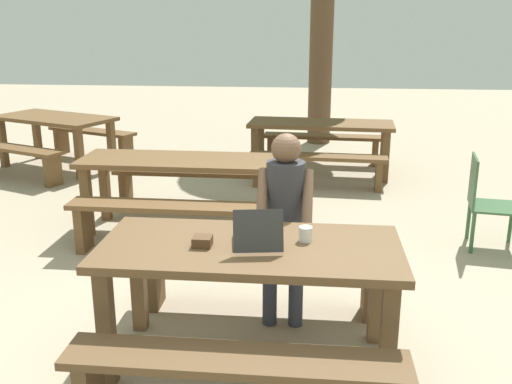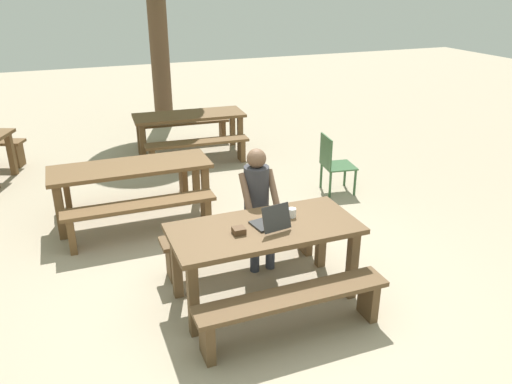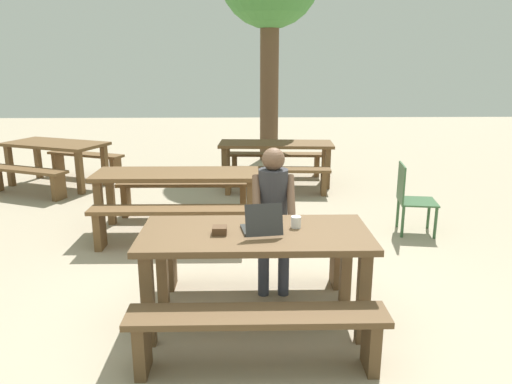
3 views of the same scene
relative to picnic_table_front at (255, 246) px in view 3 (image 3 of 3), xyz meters
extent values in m
plane|color=tan|center=(0.00, 0.00, -0.66)|extent=(30.00, 30.00, 0.00)
cube|color=brown|center=(0.00, 0.00, 0.09)|extent=(1.79, 0.83, 0.05)
cube|color=brown|center=(-0.79, -0.32, -0.30)|extent=(0.09, 0.09, 0.73)
cube|color=brown|center=(0.79, -0.32, -0.30)|extent=(0.09, 0.09, 0.73)
cube|color=brown|center=(-0.79, 0.32, -0.30)|extent=(0.09, 0.09, 0.73)
cube|color=brown|center=(0.79, 0.32, -0.30)|extent=(0.09, 0.09, 0.73)
cube|color=brown|center=(0.00, -0.65, -0.24)|extent=(1.75, 0.30, 0.05)
cube|color=brown|center=(-0.78, -0.65, -0.46)|extent=(0.08, 0.24, 0.39)
cube|color=brown|center=(0.78, -0.65, -0.46)|extent=(0.08, 0.24, 0.39)
cube|color=brown|center=(0.00, 0.65, -0.24)|extent=(1.75, 0.30, 0.05)
cube|color=brown|center=(-0.78, 0.65, -0.46)|extent=(0.08, 0.24, 0.39)
cube|color=brown|center=(0.78, 0.65, -0.46)|extent=(0.08, 0.24, 0.39)
cube|color=#2D2D2D|center=(0.04, 0.02, 0.13)|extent=(0.32, 0.28, 0.02)
cube|color=#2D2D2D|center=(0.06, -0.13, 0.26)|extent=(0.29, 0.12, 0.24)
cube|color=black|center=(0.06, -0.12, 0.26)|extent=(0.27, 0.10, 0.22)
cube|color=#4C331E|center=(-0.27, -0.05, 0.15)|extent=(0.11, 0.11, 0.06)
cylinder|color=white|center=(0.33, 0.09, 0.16)|extent=(0.08, 0.08, 0.09)
cylinder|color=#333847|center=(0.09, 0.47, -0.44)|extent=(0.10, 0.10, 0.44)
cylinder|color=#333847|center=(0.27, 0.47, -0.44)|extent=(0.10, 0.10, 0.44)
cube|color=#333847|center=(0.18, 0.56, -0.18)|extent=(0.28, 0.28, 0.12)
cylinder|color=#333338|center=(0.18, 0.65, 0.16)|extent=(0.27, 0.27, 0.61)
cylinder|color=brown|center=(0.02, 0.55, 0.22)|extent=(0.07, 0.32, 0.41)
cylinder|color=brown|center=(0.33, 0.55, 0.22)|extent=(0.07, 0.32, 0.41)
sphere|color=brown|center=(0.18, 0.65, 0.56)|extent=(0.20, 0.20, 0.20)
cube|color=#335933|center=(2.03, 2.09, -0.26)|extent=(0.50, 0.50, 0.02)
cube|color=#335933|center=(1.82, 2.12, -0.03)|extent=(0.08, 0.44, 0.45)
cylinder|color=#335933|center=(2.19, 1.88, -0.46)|extent=(0.04, 0.04, 0.39)
cylinder|color=#335933|center=(2.24, 2.25, -0.46)|extent=(0.04, 0.04, 0.39)
cylinder|color=#335933|center=(1.81, 1.93, -0.46)|extent=(0.04, 0.04, 0.39)
cylinder|color=#335933|center=(1.87, 2.31, -0.46)|extent=(0.04, 0.04, 0.39)
cube|color=brown|center=(-0.91, 2.25, 0.06)|extent=(2.01, 0.71, 0.05)
cube|color=brown|center=(-1.82, 2.01, -0.31)|extent=(0.09, 0.09, 0.70)
cube|color=brown|center=(-0.01, 2.00, -0.31)|extent=(0.09, 0.09, 0.70)
cube|color=brown|center=(-1.81, 2.51, -0.31)|extent=(0.09, 0.09, 0.70)
cube|color=brown|center=(-0.01, 2.49, -0.31)|extent=(0.09, 0.09, 0.70)
cube|color=brown|center=(-0.92, 1.64, -0.21)|extent=(1.80, 0.31, 0.05)
cube|color=brown|center=(-1.72, 1.65, -0.44)|extent=(0.08, 0.24, 0.43)
cube|color=brown|center=(-0.12, 1.64, -0.44)|extent=(0.08, 0.24, 0.43)
cube|color=brown|center=(-0.91, 2.86, -0.21)|extent=(1.80, 0.31, 0.05)
cube|color=brown|center=(-1.71, 2.87, -0.44)|extent=(0.08, 0.24, 0.43)
cube|color=brown|center=(-0.11, 2.86, -0.44)|extent=(0.08, 0.24, 0.43)
cube|color=brown|center=(0.45, 4.59, 0.04)|extent=(1.95, 0.83, 0.05)
cube|color=brown|center=(-0.42, 4.39, -0.32)|extent=(0.10, 0.10, 0.67)
cube|color=brown|center=(1.29, 4.29, -0.32)|extent=(0.10, 0.10, 0.67)
cube|color=brown|center=(-0.39, 4.90, -0.32)|extent=(0.10, 0.10, 0.67)
cube|color=brown|center=(1.32, 4.80, -0.32)|extent=(0.10, 0.10, 0.67)
cube|color=brown|center=(0.41, 3.94, -0.26)|extent=(1.73, 0.40, 0.05)
cube|color=brown|center=(-0.35, 3.99, -0.47)|extent=(0.09, 0.24, 0.38)
cube|color=brown|center=(1.17, 3.90, -0.47)|extent=(0.09, 0.24, 0.38)
cube|color=brown|center=(0.49, 5.24, -0.26)|extent=(1.73, 0.40, 0.05)
cube|color=brown|center=(-0.27, 5.29, -0.47)|extent=(0.09, 0.24, 0.38)
cube|color=brown|center=(1.25, 5.20, -0.47)|extent=(0.09, 0.24, 0.38)
cube|color=brown|center=(-3.26, 4.59, 0.06)|extent=(1.86, 1.40, 0.05)
cube|color=brown|center=(-4.06, 4.58, -0.31)|extent=(0.12, 0.12, 0.69)
cube|color=brown|center=(-2.70, 4.02, -0.31)|extent=(0.12, 0.12, 0.69)
cube|color=brown|center=(-3.82, 5.15, -0.31)|extent=(0.12, 0.12, 0.69)
cube|color=brown|center=(-2.46, 4.59, -0.31)|extent=(0.12, 0.12, 0.69)
cube|color=brown|center=(-3.53, 3.93, -0.24)|extent=(1.50, 0.85, 0.05)
cube|color=brown|center=(-2.93, 3.69, -0.46)|extent=(0.17, 0.25, 0.40)
cube|color=brown|center=(-2.99, 5.24, -0.24)|extent=(1.50, 0.85, 0.05)
cube|color=brown|center=(-3.59, 5.49, -0.46)|extent=(0.17, 0.25, 0.40)
cube|color=brown|center=(-2.39, 4.99, -0.46)|extent=(0.17, 0.25, 0.40)
cylinder|color=brown|center=(0.44, 6.78, 0.88)|extent=(0.39, 0.39, 3.09)
camera|label=1|loc=(0.36, -3.19, 1.40)|focal=40.97mm
camera|label=2|loc=(-1.62, -3.93, 2.28)|focal=35.58mm
camera|label=3|loc=(-0.07, -3.56, 1.39)|focal=34.12mm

